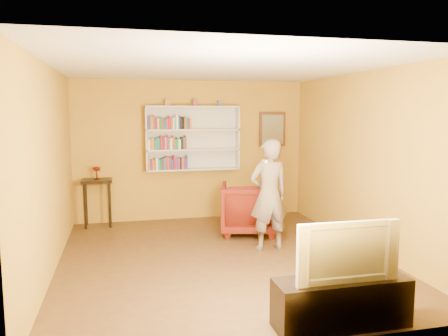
{
  "coord_description": "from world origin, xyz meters",
  "views": [
    {
      "loc": [
        -1.36,
        -5.94,
        2.08
      ],
      "look_at": [
        0.23,
        0.75,
        1.21
      ],
      "focal_mm": 35.0,
      "sensor_mm": 36.0,
      "label": 1
    }
  ],
  "objects_px": {
    "person": "(269,195)",
    "television": "(343,249)",
    "armchair": "(249,208)",
    "bookshelf": "(192,138)",
    "tv_cabinet": "(341,302)",
    "console_table": "(97,187)",
    "ruby_lustre": "(97,170)"
  },
  "relations": [
    {
      "from": "person",
      "to": "television",
      "type": "height_order",
      "value": "person"
    },
    {
      "from": "person",
      "to": "armchair",
      "type": "bearing_deg",
      "value": -93.3
    },
    {
      "from": "bookshelf",
      "to": "tv_cabinet",
      "type": "height_order",
      "value": "bookshelf"
    },
    {
      "from": "bookshelf",
      "to": "person",
      "type": "xyz_separation_m",
      "value": [
        0.81,
        -2.18,
        -0.75
      ]
    },
    {
      "from": "console_table",
      "to": "bookshelf",
      "type": "bearing_deg",
      "value": 5.08
    },
    {
      "from": "armchair",
      "to": "television",
      "type": "xyz_separation_m",
      "value": [
        -0.08,
        -3.42,
        0.34
      ]
    },
    {
      "from": "armchair",
      "to": "person",
      "type": "distance_m",
      "value": 1.02
    },
    {
      "from": "console_table",
      "to": "ruby_lustre",
      "type": "xyz_separation_m",
      "value": [
        -0.0,
        0.0,
        0.32
      ]
    },
    {
      "from": "person",
      "to": "tv_cabinet",
      "type": "xyz_separation_m",
      "value": [
        -0.11,
        -2.48,
        -0.61
      ]
    },
    {
      "from": "bookshelf",
      "to": "console_table",
      "type": "bearing_deg",
      "value": -174.92
    },
    {
      "from": "person",
      "to": "ruby_lustre",
      "type": "bearing_deg",
      "value": -43.04
    },
    {
      "from": "console_table",
      "to": "television",
      "type": "relative_size",
      "value": 0.85
    },
    {
      "from": "bookshelf",
      "to": "television",
      "type": "bearing_deg",
      "value": -81.46
    },
    {
      "from": "ruby_lustre",
      "to": "television",
      "type": "distance_m",
      "value": 5.15
    },
    {
      "from": "ruby_lustre",
      "to": "armchair",
      "type": "xyz_separation_m",
      "value": [
        2.57,
        -1.08,
        -0.61
      ]
    },
    {
      "from": "armchair",
      "to": "television",
      "type": "distance_m",
      "value": 3.43
    },
    {
      "from": "bookshelf",
      "to": "person",
      "type": "height_order",
      "value": "bookshelf"
    },
    {
      "from": "television",
      "to": "console_table",
      "type": "bearing_deg",
      "value": 119.35
    },
    {
      "from": "ruby_lustre",
      "to": "armchair",
      "type": "height_order",
      "value": "ruby_lustre"
    },
    {
      "from": "console_table",
      "to": "ruby_lustre",
      "type": "relative_size",
      "value": 3.77
    },
    {
      "from": "person",
      "to": "television",
      "type": "distance_m",
      "value": 2.48
    },
    {
      "from": "tv_cabinet",
      "to": "television",
      "type": "relative_size",
      "value": 1.3
    },
    {
      "from": "tv_cabinet",
      "to": "person",
      "type": "bearing_deg",
      "value": 87.4
    },
    {
      "from": "tv_cabinet",
      "to": "television",
      "type": "bearing_deg",
      "value": 180.0
    },
    {
      "from": "bookshelf",
      "to": "television",
      "type": "relative_size",
      "value": 1.74
    },
    {
      "from": "bookshelf",
      "to": "armchair",
      "type": "xyz_separation_m",
      "value": [
        0.78,
        -1.24,
        -1.15
      ]
    },
    {
      "from": "ruby_lustre",
      "to": "armchair",
      "type": "bearing_deg",
      "value": -22.83
    },
    {
      "from": "bookshelf",
      "to": "armchair",
      "type": "relative_size",
      "value": 1.86
    },
    {
      "from": "console_table",
      "to": "television",
      "type": "distance_m",
      "value": 5.14
    },
    {
      "from": "ruby_lustre",
      "to": "television",
      "type": "xyz_separation_m",
      "value": [
        2.49,
        -4.5,
        -0.27
      ]
    },
    {
      "from": "bookshelf",
      "to": "tv_cabinet",
      "type": "xyz_separation_m",
      "value": [
        0.7,
        -4.66,
        -1.35
      ]
    },
    {
      "from": "console_table",
      "to": "tv_cabinet",
      "type": "distance_m",
      "value": 5.17
    }
  ]
}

